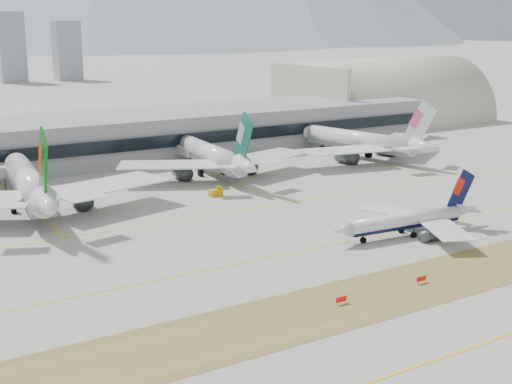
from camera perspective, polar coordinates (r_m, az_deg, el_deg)
ground at (r=148.83m, az=0.58°, el=-4.62°), size 3000.00×3000.00×0.00m
apron_markings at (r=110.56m, az=16.24°, el=-11.74°), size 360.00×122.22×0.06m
taxiing_airliner at (r=161.76m, az=12.24°, el=-2.24°), size 40.78×35.34×13.69m
widebody_eva at (r=184.76m, az=-17.60°, el=0.45°), size 69.96×68.99×25.14m
widebody_cathay at (r=219.29m, az=-3.43°, el=2.84°), size 63.24×62.26×22.68m
widebody_china_air at (r=249.03m, az=8.67°, el=3.97°), size 62.21×61.68×22.55m
terminal at (r=249.06m, az=-13.92°, el=4.08°), size 280.00×43.10×15.00m
hangar at (r=346.56m, az=10.06°, el=5.55°), size 91.00×60.00×60.00m
hold_sign_left at (r=121.37m, az=6.84°, el=-8.53°), size 2.20×0.15×1.35m
hold_sign_right at (r=133.17m, az=13.10°, el=-6.78°), size 2.20×0.15×1.35m
gse_c at (r=194.50m, az=-3.21°, el=-0.01°), size 3.55×2.00×2.60m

